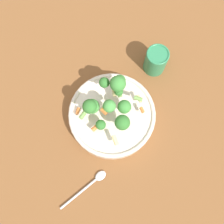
{
  "coord_description": "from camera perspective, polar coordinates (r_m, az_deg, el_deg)",
  "views": [
    {
      "loc": [
        0.19,
        0.07,
        0.83
      ],
      "look_at": [
        0.0,
        0.0,
        0.07
      ],
      "focal_mm": 42.0,
      "sensor_mm": 36.0,
      "label": 1
    }
  ],
  "objects": [
    {
      "name": "bowl",
      "position": [
        0.83,
        0.0,
        -0.75
      ],
      "size": [
        0.27,
        0.27,
        0.05
      ],
      "color": "beige",
      "rests_on": "ground_plane"
    },
    {
      "name": "pasta_salad",
      "position": [
        0.75,
        -0.46,
        2.07
      ],
      "size": [
        0.19,
        0.2,
        0.11
      ],
      "color": "#8CB766",
      "rests_on": "bowl"
    },
    {
      "name": "ground_plane",
      "position": [
        0.86,
        0.0,
        -1.21
      ],
      "size": [
        3.0,
        3.0,
        0.0
      ],
      "primitive_type": "plane",
      "color": "brown"
    },
    {
      "name": "cup",
      "position": [
        0.88,
        9.53,
        11.0
      ],
      "size": [
        0.07,
        0.07,
        0.1
      ],
      "color": "#2D7F51",
      "rests_on": "ground_plane"
    },
    {
      "name": "spoon",
      "position": [
        0.83,
        -4.48,
        -15.18
      ],
      "size": [
        0.15,
        0.1,
        0.01
      ],
      "rotation": [
        0.0,
        0.0,
        8.89
      ],
      "color": "silver",
      "rests_on": "ground_plane"
    }
  ]
}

